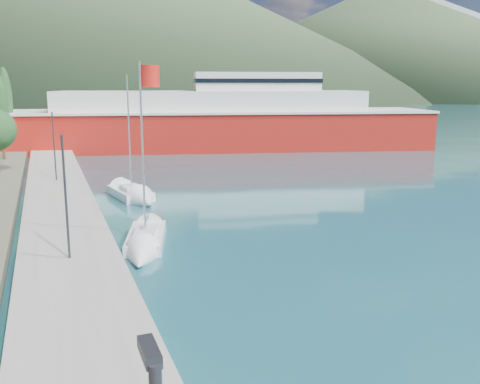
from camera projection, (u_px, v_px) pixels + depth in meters
name	position (u px, v px, depth m)	size (l,w,h in m)	color
ground	(87.00, 124.00, 127.20)	(1400.00, 1400.00, 0.00)	#1B515A
quay	(61.00, 212.00, 37.57)	(5.00, 88.00, 0.80)	gray
hills_far	(172.00, 24.00, 617.67)	(1480.00, 900.00, 180.00)	slate
hills_near	(196.00, 28.00, 382.96)	(1010.00, 520.00, 115.00)	#354A2D
lamp_posts	(65.00, 192.00, 26.13)	(0.15, 46.27, 6.06)	#2D2D33
sailboat_near	(144.00, 248.00, 29.76)	(4.02, 8.12, 11.30)	silver
sailboat_mid	(138.00, 198.00, 42.88)	(3.61, 7.72, 10.91)	silver
ferry	(213.00, 122.00, 77.74)	(64.52, 27.44, 12.54)	#AC1A13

